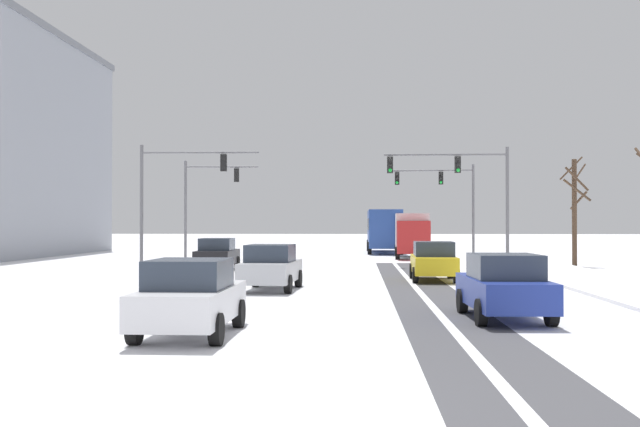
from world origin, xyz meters
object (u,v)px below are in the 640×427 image
(traffic_signal_near_right, at_px, (464,181))
(bus_oncoming, at_px, (384,228))
(traffic_signal_far_left, at_px, (205,193))
(car_white_fifth, at_px, (190,297))
(car_silver_third, at_px, (271,267))
(traffic_signal_far_right, at_px, (445,191))
(car_blue_fourth, at_px, (504,286))
(box_truck_delivery, at_px, (412,234))
(bare_tree_sidewalk_far, at_px, (575,207))
(car_yellow_cab_second, at_px, (434,261))
(car_black_lead, at_px, (217,254))
(traffic_signal_near_left, at_px, (174,184))

(traffic_signal_near_right, distance_m, bus_oncoming, 19.86)
(traffic_signal_far_left, height_order, car_white_fifth, traffic_signal_far_left)
(car_silver_third, bearing_deg, traffic_signal_far_right, 70.87)
(car_blue_fourth, bearing_deg, car_white_fifth, -156.95)
(traffic_signal_far_left, bearing_deg, bus_oncoming, 42.64)
(box_truck_delivery, height_order, bare_tree_sidewalk_far, bare_tree_sidewalk_far)
(car_white_fifth, bearing_deg, box_truck_delivery, 78.51)
(car_yellow_cab_second, relative_size, box_truck_delivery, 0.55)
(car_blue_fourth, bearing_deg, car_silver_third, 131.11)
(bus_oncoming, bearing_deg, car_blue_fourth, -87.83)
(car_white_fifth, distance_m, bus_oncoming, 44.82)
(bare_tree_sidewalk_far, bearing_deg, traffic_signal_far_left, 161.47)
(traffic_signal_far_right, height_order, box_truck_delivery, traffic_signal_far_right)
(traffic_signal_far_left, relative_size, car_black_lead, 1.58)
(car_white_fifth, xyz_separation_m, bus_oncoming, (5.57, 44.46, 1.18))
(traffic_signal_far_right, height_order, traffic_signal_near_left, same)
(car_blue_fourth, height_order, bare_tree_sidewalk_far, bare_tree_sidewalk_far)
(car_blue_fourth, distance_m, bare_tree_sidewalk_far, 24.40)
(bare_tree_sidewalk_far, bearing_deg, box_truck_delivery, 130.85)
(box_truck_delivery, bearing_deg, car_black_lead, -127.76)
(car_black_lead, bearing_deg, car_yellow_cab_second, -31.46)
(traffic_signal_near_right, xyz_separation_m, traffic_signal_near_left, (-15.41, -1.93, -0.23))
(traffic_signal_far_right, bearing_deg, traffic_signal_far_left, -166.03)
(traffic_signal_near_right, bearing_deg, car_white_fifth, -110.21)
(traffic_signal_far_right, relative_size, car_black_lead, 1.58)
(traffic_signal_far_right, relative_size, bus_oncoming, 0.59)
(traffic_signal_near_right, distance_m, car_blue_fourth, 22.53)
(traffic_signal_far_right, height_order, bus_oncoming, traffic_signal_far_right)
(car_yellow_cab_second, relative_size, bare_tree_sidewalk_far, 0.68)
(car_yellow_cab_second, bearing_deg, car_white_fifth, -113.46)
(traffic_signal_near_left, height_order, bus_oncoming, traffic_signal_near_left)
(car_silver_third, bearing_deg, car_yellow_cab_second, 36.44)
(car_white_fifth, distance_m, bare_tree_sidewalk_far, 30.20)
(car_silver_third, relative_size, box_truck_delivery, 0.56)
(car_black_lead, xyz_separation_m, car_blue_fourth, (10.68, -18.48, 0.00))
(traffic_signal_far_right, xyz_separation_m, car_black_lead, (-13.20, -15.77, -3.81))
(traffic_signal_near_right, bearing_deg, car_yellow_cab_second, -104.88)
(box_truck_delivery, bearing_deg, traffic_signal_near_right, -78.58)
(car_black_lead, distance_m, bus_oncoming, 24.72)
(traffic_signal_far_right, bearing_deg, traffic_signal_near_left, -138.29)
(car_black_lead, bearing_deg, traffic_signal_near_left, 147.28)
(car_silver_third, relative_size, bare_tree_sidewalk_far, 0.69)
(bus_oncoming, height_order, box_truck_delivery, bus_oncoming)
(traffic_signal_near_left, xyz_separation_m, car_blue_fourth, (13.30, -20.16, -3.63))
(traffic_signal_far_left, distance_m, box_truck_delivery, 14.22)
(traffic_signal_far_left, bearing_deg, car_silver_third, -72.63)
(traffic_signal_far_right, height_order, car_blue_fourth, traffic_signal_far_right)
(bus_oncoming, bearing_deg, car_black_lead, -111.66)
(traffic_signal_far_right, bearing_deg, bare_tree_sidewalk_far, -63.32)
(car_silver_third, bearing_deg, traffic_signal_far_left, 107.37)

